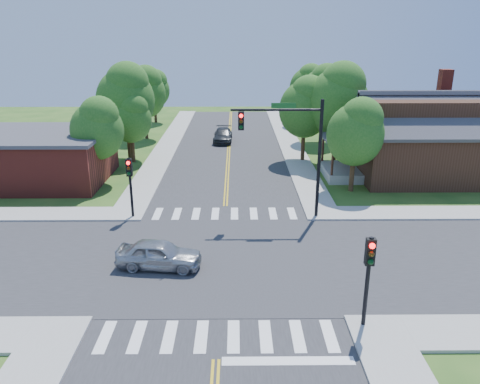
{
  "coord_description": "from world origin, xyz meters",
  "views": [
    {
      "loc": [
        0.72,
        -20.94,
        10.85
      ],
      "look_at": [
        0.93,
        4.07,
        2.2
      ],
      "focal_mm": 35.0,
      "sensor_mm": 36.0,
      "label": 1
    }
  ],
  "objects_px": {
    "signal_mast_ne": "(291,140)",
    "signal_pole_nw": "(130,177)",
    "house_ne": "(424,134)",
    "car_silver": "(159,255)",
    "car_dgrey": "(223,136)",
    "signal_pole_se": "(369,266)"
  },
  "relations": [
    {
      "from": "signal_mast_ne",
      "to": "house_ne",
      "type": "bearing_deg",
      "value": 37.68
    },
    {
      "from": "signal_pole_nw",
      "to": "house_ne",
      "type": "xyz_separation_m",
      "value": [
        20.71,
        8.66,
        0.67
      ]
    },
    {
      "from": "signal_pole_nw",
      "to": "car_silver",
      "type": "bearing_deg",
      "value": -67.65
    },
    {
      "from": "signal_pole_se",
      "to": "car_silver",
      "type": "bearing_deg",
      "value": 150.51
    },
    {
      "from": "signal_pole_nw",
      "to": "house_ne",
      "type": "height_order",
      "value": "house_ne"
    },
    {
      "from": "car_silver",
      "to": "car_dgrey",
      "type": "xyz_separation_m",
      "value": [
        2.35,
        26.97,
        -0.03
      ]
    },
    {
      "from": "house_ne",
      "to": "car_dgrey",
      "type": "xyz_separation_m",
      "value": [
        -15.76,
        11.97,
        -2.66
      ]
    },
    {
      "from": "car_silver",
      "to": "signal_pole_se",
      "type": "bearing_deg",
      "value": -112.88
    },
    {
      "from": "signal_mast_ne",
      "to": "signal_pole_nw",
      "type": "distance_m",
      "value": 9.76
    },
    {
      "from": "signal_mast_ne",
      "to": "house_ne",
      "type": "relative_size",
      "value": 0.55
    },
    {
      "from": "signal_mast_ne",
      "to": "signal_pole_nw",
      "type": "bearing_deg",
      "value": -179.93
    },
    {
      "from": "house_ne",
      "to": "car_silver",
      "type": "distance_m",
      "value": 23.66
    },
    {
      "from": "signal_pole_se",
      "to": "car_dgrey",
      "type": "relative_size",
      "value": 0.82
    },
    {
      "from": "signal_pole_se",
      "to": "house_ne",
      "type": "xyz_separation_m",
      "value": [
        9.51,
        19.86,
        0.67
      ]
    },
    {
      "from": "house_ne",
      "to": "car_silver",
      "type": "relative_size",
      "value": 3.09
    },
    {
      "from": "house_ne",
      "to": "car_silver",
      "type": "height_order",
      "value": "house_ne"
    },
    {
      "from": "signal_mast_ne",
      "to": "signal_pole_se",
      "type": "bearing_deg",
      "value": -81.44
    },
    {
      "from": "car_silver",
      "to": "signal_mast_ne",
      "type": "bearing_deg",
      "value": -40.78
    },
    {
      "from": "car_dgrey",
      "to": "house_ne",
      "type": "bearing_deg",
      "value": -36.36
    },
    {
      "from": "signal_pole_se",
      "to": "car_silver",
      "type": "distance_m",
      "value": 10.07
    },
    {
      "from": "house_ne",
      "to": "car_dgrey",
      "type": "height_order",
      "value": "house_ne"
    },
    {
      "from": "house_ne",
      "to": "car_silver",
      "type": "bearing_deg",
      "value": -140.35
    }
  ]
}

